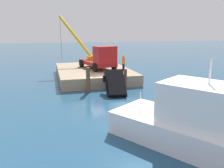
# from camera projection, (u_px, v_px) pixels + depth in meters

# --- Properties ---
(ground) EXTENTS (200.00, 200.00, 0.00)m
(ground) POSITION_uv_depth(u_px,v_px,m) (103.00, 88.00, 23.58)
(ground) COLOR navy
(dock) EXTENTS (12.38, 8.73, 1.21)m
(dock) POSITION_uv_depth(u_px,v_px,m) (93.00, 73.00, 28.86)
(dock) COLOR gray
(dock) RESTS_ON ground
(crane_truck) EXTENTS (9.63, 6.27, 6.82)m
(crane_truck) POSITION_uv_depth(u_px,v_px,m) (99.00, 57.00, 27.75)
(crane_truck) COLOR maroon
(crane_truck) RESTS_ON dock
(dock_worker) EXTENTS (0.34, 0.34, 1.89)m
(dock_worker) POSITION_uv_depth(u_px,v_px,m) (124.00, 63.00, 26.76)
(dock_worker) COLOR black
(dock_worker) RESTS_ON dock
(salvaged_car) EXTENTS (3.82, 2.37, 3.47)m
(salvaged_car) POSITION_uv_depth(u_px,v_px,m) (116.00, 89.00, 21.03)
(salvaged_car) COLOR black
(salvaged_car) RESTS_ON ground
(piling_near) EXTENTS (0.40, 0.40, 2.45)m
(piling_near) POSITION_uv_depth(u_px,v_px,m) (88.00, 80.00, 21.74)
(piling_near) COLOR brown
(piling_near) RESTS_ON ground
(piling_mid) EXTENTS (0.32, 0.32, 2.11)m
(piling_mid) POSITION_uv_depth(u_px,v_px,m) (125.00, 79.00, 22.91)
(piling_mid) COLOR brown
(piling_mid) RESTS_ON ground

